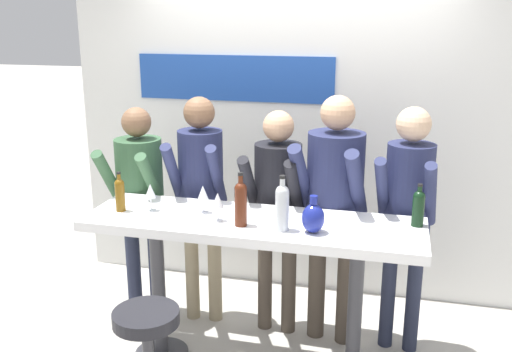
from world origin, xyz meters
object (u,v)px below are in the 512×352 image
person_center (334,195)px  wine_bottle_1 (241,202)px  person_center_left (277,199)px  person_far_left (140,191)px  person_left (201,185)px  decorative_vase (313,218)px  wine_bottle_2 (418,206)px  wine_glass_0 (203,194)px  wine_glass_2 (150,192)px  person_center_right (408,203)px  wine_glass_1 (218,201)px  tasting_table (252,246)px  wine_bottle_0 (120,193)px  wine_bottle_3 (282,205)px

person_center → wine_bottle_1: 0.77m
person_center_left → person_far_left: bearing=-174.5°
person_left → decorative_vase: 1.12m
person_center → wine_bottle_2: person_center is taller
person_far_left → wine_glass_0: 0.78m
person_far_left → wine_glass_2: (0.30, -0.46, 0.16)m
wine_glass_0 → decorative_vase: size_ratio=0.80×
wine_bottle_1 → decorative_vase: wine_bottle_1 is taller
person_center_right → wine_glass_1: person_center_right is taller
tasting_table → wine_glass_2: wine_glass_2 is taller
wine_glass_2 → wine_bottle_0: bearing=-164.7°
wine_glass_0 → wine_glass_2: same height
wine_glass_0 → person_center: bearing=29.7°
decorative_vase → person_center_left: bearing=118.5°
wine_bottle_3 → wine_glass_1: size_ratio=1.85×
tasting_table → person_center_left: bearing=85.1°
person_far_left → decorative_vase: (1.35, -0.58, 0.12)m
wine_bottle_2 → person_left: bearing=165.1°
wine_bottle_1 → wine_bottle_0: bearing=175.5°
person_center_right → decorative_vase: person_center_right is taller
wine_glass_1 → wine_glass_2: same height
tasting_table → person_far_left: 1.08m
wine_bottle_1 → wine_glass_2: (-0.62, 0.11, -0.02)m
person_center → person_center_right: size_ratio=1.03×
wine_glass_2 → wine_bottle_2: bearing=4.8°
person_center_right → wine_bottle_2: person_center_right is taller
person_far_left → wine_glass_0: size_ratio=9.10×
person_center_left → wine_bottle_1: size_ratio=5.01×
person_left → wine_bottle_3: (0.73, -0.66, 0.13)m
person_center → wine_bottle_0: bearing=-148.4°
person_center_right → wine_bottle_2: size_ratio=6.57×
wine_bottle_2 → wine_glass_2: wine_bottle_2 is taller
person_far_left → tasting_table: bearing=-26.0°
wine_bottle_1 → wine_glass_0: 0.33m
wine_bottle_3 → decorative_vase: (0.18, 0.01, -0.06)m
person_center_left → tasting_table: bearing=-92.1°
person_center_left → wine_bottle_0: 1.06m
wine_glass_2 → decorative_vase: (1.05, -0.12, -0.04)m
wine_bottle_2 → wine_glass_1: bearing=-169.8°
person_center → person_center_left: bearing=-175.2°
person_center_left → decorative_vase: 0.73m
wine_bottle_0 → decorative_vase: wine_bottle_0 is taller
person_center_left → person_center_right: bearing=0.9°
person_center_right → wine_glass_0: person_center_right is taller
wine_glass_1 → wine_bottle_3: bearing=-7.8°
person_far_left → person_left: person_left is taller
wine_bottle_3 → wine_glass_0: wine_bottle_3 is taller
tasting_table → wine_bottle_0: size_ratio=8.07×
person_left → wine_glass_2: (-0.14, -0.53, 0.10)m
wine_bottle_1 → decorative_vase: 0.43m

